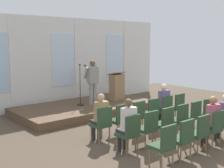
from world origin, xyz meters
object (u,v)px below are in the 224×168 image
chair_r0_c1 (120,118)px  chair_r1_c4 (193,114)px  lectern (117,86)px  audience_r0_c0 (100,115)px  speaker (92,79)px  chair_r0_c0 (102,122)px  mic_stand (80,96)px  chair_r1_c2 (164,122)px  audience_r2_c3 (211,118)px  audience_r1_c0 (127,123)px  chair_r2_c0 (164,143)px  chair_r1_c0 (130,131)px  chair_r0_c3 (151,111)px  chair_r2_c3 (214,126)px  chair_r0_c2 (136,114)px  chair_r1_c5 (205,111)px  chair_r0_c5 (177,105)px  chair_r0_c4 (164,108)px  audience_r0_c4 (163,102)px  audience_r2_c4 (224,115)px  chair_r1_c1 (148,126)px  chair_r2_c1 (183,137)px  chair_r2_c2 (199,131)px

chair_r0_c1 → chair_r1_c4: (1.91, -1.06, 0.00)m
lectern → audience_r0_c0: bearing=-137.0°
speaker → chair_r0_c0: 3.49m
mic_stand → lectern: 1.74m
chair_r0_c0 → chair_r1_c2: same height
chair_r0_c0 → audience_r2_c3: bearing=-46.8°
audience_r1_c0 → chair_r2_c0: 1.16m
chair_r0_c0 → mic_stand: bearing=65.9°
chair_r1_c0 → audience_r1_c0: audience_r1_c0 is taller
chair_r1_c4 → chair_r0_c3: bearing=121.1°
audience_r0_c0 → chair_r0_c3: audience_r0_c0 is taller
chair_r2_c3 → audience_r2_c3: (-0.00, 0.08, 0.19)m
chair_r0_c2 → chair_r1_c4: size_ratio=1.00×
chair_r0_c0 → chair_r1_c5: 3.35m
lectern → chair_r0_c5: lectern is taller
chair_r1_c5 → chair_r0_c4: bearing=121.1°
mic_stand → chair_r0_c3: (0.53, -3.08, -0.09)m
speaker → chair_r1_c0: 4.40m
chair_r1_c5 → chair_r2_c0: same height
chair_r0_c4 → audience_r0_c4: (-0.00, 0.08, 0.20)m
speaker → chair_r0_c3: 2.98m
audience_r2_c3 → lectern: bearing=76.6°
chair_r0_c4 → chair_r1_c0: bearing=-157.5°
chair_r1_c5 → audience_r2_c4: audience_r2_c4 is taller
chair_r1_c0 → chair_r1_c2: same height
chair_r0_c5 → chair_r0_c4: bearing=180.0°
chair_r1_c1 → chair_r2_c1: same height
chair_r1_c0 → audience_r0_c0: bearing=90.0°
chair_r2_c3 → chair_r1_c1: bearing=140.3°
lectern → audience_r0_c0: (-3.11, -2.90, -0.12)m
chair_r0_c3 → chair_r2_c2: same height
chair_r0_c2 → chair_r0_c3: bearing=0.0°
chair_r1_c4 → chair_r1_c1: bearing=180.0°
audience_r1_c0 → chair_r1_c5: (3.18, -0.08, -0.20)m
chair_r1_c4 → chair_r2_c3: bearing=-121.1°
audience_r0_c0 → chair_r0_c5: 3.19m
chair_r0_c1 → chair_r2_c0: bearing=-106.8°
lectern → chair_r2_c3: 5.25m
lectern → chair_r1_c2: size_ratio=1.23×
mic_stand → audience_r1_c0: mic_stand is taller
chair_r0_c2 → chair_r0_c4: same height
chair_r0_c5 → audience_r1_c0: (-3.18, -0.98, 0.20)m
audience_r0_c0 → audience_r2_c4: (2.55, -2.11, -0.01)m
chair_r0_c0 → chair_r1_c0: size_ratio=1.00×
chair_r1_c2 → chair_r2_c1: 1.23m
chair_r1_c4 → speaker: bearing=100.5°
chair_r0_c1 → audience_r1_c0: size_ratio=0.71×
chair_r1_c0 → chair_r0_c3: bearing=29.0°
chair_r1_c4 → audience_r2_c3: bearing=-123.2°
chair_r0_c4 → audience_r2_c3: audience_r2_c3 is taller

